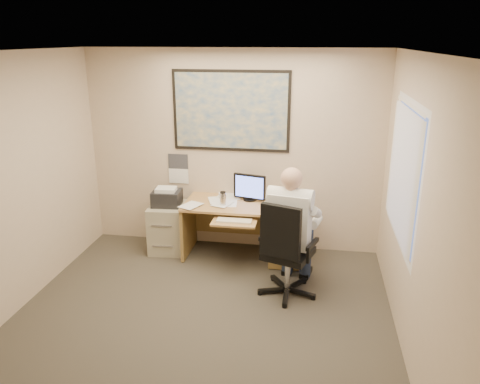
% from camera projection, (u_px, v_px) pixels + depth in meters
% --- Properties ---
extents(room_shell, '(4.00, 4.50, 2.70)m').
position_uv_depth(room_shell, '(189.00, 209.00, 4.20)').
color(room_shell, '#39352C').
rests_on(room_shell, ground).
extents(desk, '(1.60, 0.97, 1.10)m').
position_uv_depth(desk, '(271.00, 227.00, 6.18)').
color(desk, tan).
rests_on(desk, ground).
extents(world_map, '(1.56, 0.03, 1.06)m').
position_uv_depth(world_map, '(231.00, 111.00, 6.12)').
color(world_map, '#1E4C93').
rests_on(world_map, room_shell).
extents(wall_calendar, '(0.28, 0.01, 0.42)m').
position_uv_depth(wall_calendar, '(178.00, 169.00, 6.50)').
color(wall_calendar, white).
rests_on(wall_calendar, room_shell).
extents(window_blinds, '(0.06, 1.40, 1.30)m').
position_uv_depth(window_blinds, '(404.00, 173.00, 4.59)').
color(window_blinds, beige).
rests_on(window_blinds, room_shell).
extents(filing_cabinet, '(0.50, 0.59, 0.91)m').
position_uv_depth(filing_cabinet, '(168.00, 223.00, 6.43)').
color(filing_cabinet, '#A7A086').
rests_on(filing_cabinet, ground).
extents(office_chair, '(0.87, 0.87, 1.15)m').
position_uv_depth(office_chair, '(289.00, 269.00, 5.28)').
color(office_chair, black).
rests_on(office_chair, ground).
extents(person, '(0.79, 1.01, 1.50)m').
position_uv_depth(person, '(289.00, 232.00, 5.23)').
color(person, white).
rests_on(person, office_chair).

